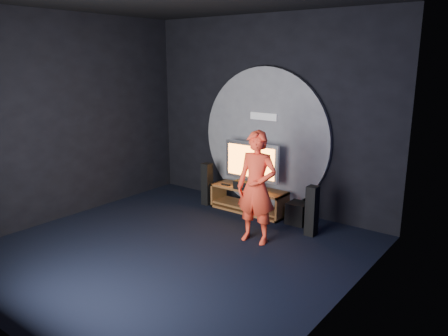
# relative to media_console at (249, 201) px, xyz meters

# --- Properties ---
(floor) EXTENTS (5.00, 5.00, 0.00)m
(floor) POSITION_rel_media_console_xyz_m (0.06, -2.05, -0.19)
(floor) COLOR black
(floor) RESTS_ON ground
(back_wall) EXTENTS (5.00, 0.04, 3.50)m
(back_wall) POSITION_rel_media_console_xyz_m (0.06, 0.45, 1.56)
(back_wall) COLOR black
(back_wall) RESTS_ON ground
(left_wall) EXTENTS (0.04, 5.00, 3.50)m
(left_wall) POSITION_rel_media_console_xyz_m (-2.44, -2.05, 1.56)
(left_wall) COLOR black
(left_wall) RESTS_ON ground
(right_wall) EXTENTS (0.04, 5.00, 3.50)m
(right_wall) POSITION_rel_media_console_xyz_m (2.56, -2.05, 1.56)
(right_wall) COLOR black
(right_wall) RESTS_ON ground
(wall_disc_panel) EXTENTS (2.60, 0.11, 2.60)m
(wall_disc_panel) POSITION_rel_media_console_xyz_m (0.06, 0.39, 1.11)
(wall_disc_panel) COLOR #515156
(wall_disc_panel) RESTS_ON ground
(media_console) EXTENTS (1.44, 0.45, 0.45)m
(media_console) POSITION_rel_media_console_xyz_m (0.00, 0.00, 0.00)
(media_console) COLOR brown
(media_console) RESTS_ON ground
(tv) EXTENTS (1.11, 0.22, 0.83)m
(tv) POSITION_rel_media_console_xyz_m (-0.01, 0.07, 0.71)
(tv) COLOR silver
(tv) RESTS_ON media_console
(center_speaker) EXTENTS (0.40, 0.15, 0.15)m
(center_speaker) POSITION_rel_media_console_xyz_m (-0.01, -0.15, 0.33)
(center_speaker) COLOR black
(center_speaker) RESTS_ON media_console
(remote) EXTENTS (0.18, 0.05, 0.02)m
(remote) POSITION_rel_media_console_xyz_m (-0.45, -0.12, 0.27)
(remote) COLOR black
(remote) RESTS_ON media_console
(tower_speaker_left) EXTENTS (0.16, 0.18, 0.81)m
(tower_speaker_left) POSITION_rel_media_console_xyz_m (-0.88, -0.14, 0.21)
(tower_speaker_left) COLOR black
(tower_speaker_left) RESTS_ON ground
(tower_speaker_right) EXTENTS (0.16, 0.18, 0.81)m
(tower_speaker_right) POSITION_rel_media_console_xyz_m (1.40, -0.32, 0.21)
(tower_speaker_right) COLOR black
(tower_speaker_right) RESTS_ON ground
(subwoofer) EXTENTS (0.33, 0.33, 0.37)m
(subwoofer) POSITION_rel_media_console_xyz_m (1.00, 0.01, -0.01)
(subwoofer) COLOR black
(subwoofer) RESTS_ON ground
(player) EXTENTS (0.67, 0.48, 1.71)m
(player) POSITION_rel_media_console_xyz_m (0.83, -1.05, 0.66)
(player) COLOR red
(player) RESTS_ON ground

